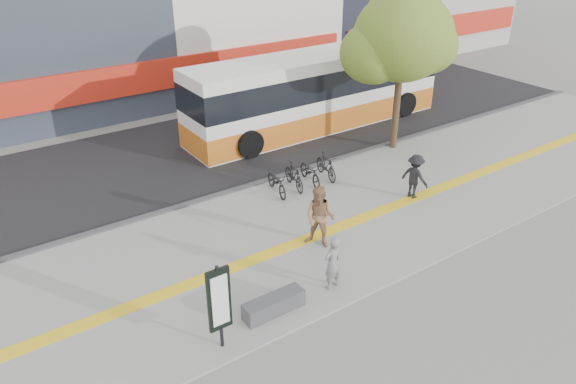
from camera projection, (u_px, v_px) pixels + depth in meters
ground at (326, 257)px, 15.63m from camera, size 120.00×120.00×0.00m
sidewalk at (296, 233)px, 16.70m from camera, size 40.00×7.00×0.08m
tactile_strip at (306, 239)px, 16.32m from camera, size 40.00×0.45×0.01m
street at (190, 153)px, 22.17m from camera, size 40.00×8.00×0.06m
curb at (239, 189)px, 19.24m from camera, size 40.00×0.25×0.14m
bench at (274, 305)px, 13.31m from camera, size 1.60×0.45×0.45m
signboard at (219, 301)px, 11.79m from camera, size 0.55×0.10×2.20m
street_tree at (400, 38)px, 20.65m from camera, size 4.40×3.80×6.31m
bus at (317, 93)px, 24.14m from camera, size 12.34×2.93×3.28m
bicycle_row at (302, 174)px, 19.31m from camera, size 2.97×1.69×0.94m
seated_woman at (333, 263)px, 13.95m from camera, size 0.59×0.43×1.52m
pedestrian_tan at (320, 217)px, 15.63m from camera, size 1.11×1.17×1.90m
pedestrian_dark at (415, 176)px, 18.38m from camera, size 0.74×1.09×1.56m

